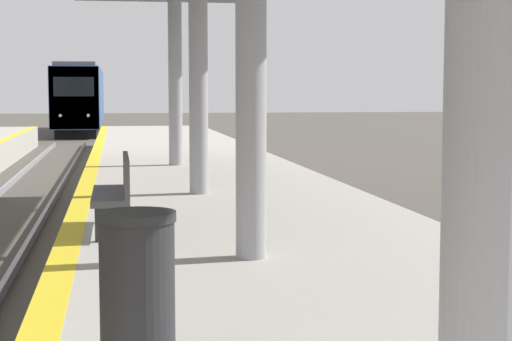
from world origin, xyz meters
TOP-DOWN VIEW (x-y plane):
  - train at (0.00, 52.99)m, footprint 2.66×16.75m
  - trash_bin at (2.32, 3.23)m, footprint 0.48×0.48m
  - bench at (2.19, 8.53)m, footprint 0.44×1.72m

SIDE VIEW (x-z plane):
  - bench at x=2.19m, z-range 0.97..1.89m
  - trash_bin at x=2.32m, z-range 0.94..1.92m
  - train at x=0.00m, z-range 0.04..4.24m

